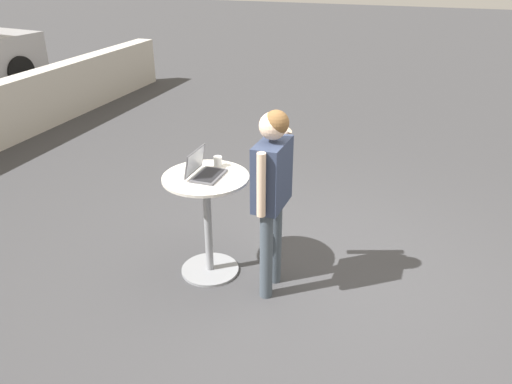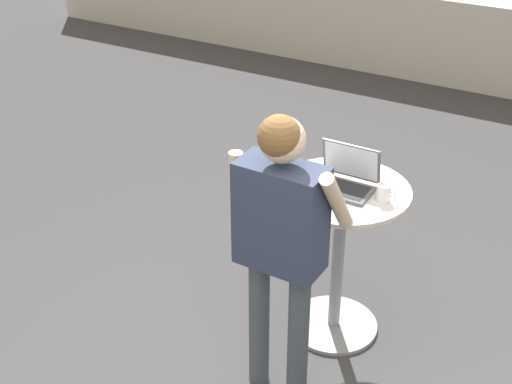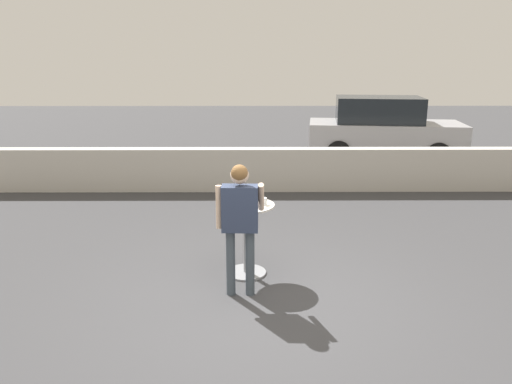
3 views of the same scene
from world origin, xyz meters
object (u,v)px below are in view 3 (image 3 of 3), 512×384
(coffee_mug, at_px, (264,201))
(parked_car_near_street, at_px, (383,129))
(laptop, at_px, (246,200))
(cafe_table, at_px, (246,230))
(standing_person, at_px, (240,214))

(coffee_mug, relative_size, parked_car_near_street, 0.03)
(coffee_mug, bearing_deg, laptop, 172.61)
(cafe_table, distance_m, laptop, 0.41)
(laptop, relative_size, standing_person, 0.20)
(standing_person, height_order, parked_car_near_street, parked_car_near_street)
(standing_person, bearing_deg, laptop, 84.28)
(cafe_table, relative_size, standing_person, 0.59)
(laptop, height_order, parked_car_near_street, parked_car_near_street)
(standing_person, xyz_separation_m, parked_car_near_street, (3.80, 8.32, -0.16))
(parked_car_near_street, bearing_deg, coffee_mug, -114.41)
(cafe_table, height_order, coffee_mug, coffee_mug)
(parked_car_near_street, bearing_deg, cafe_table, -115.89)
(coffee_mug, bearing_deg, standing_person, -116.48)
(laptop, bearing_deg, cafe_table, -91.03)
(coffee_mug, distance_m, parked_car_near_street, 8.48)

